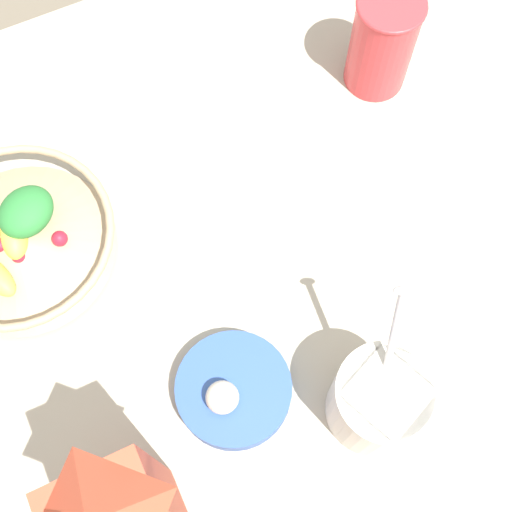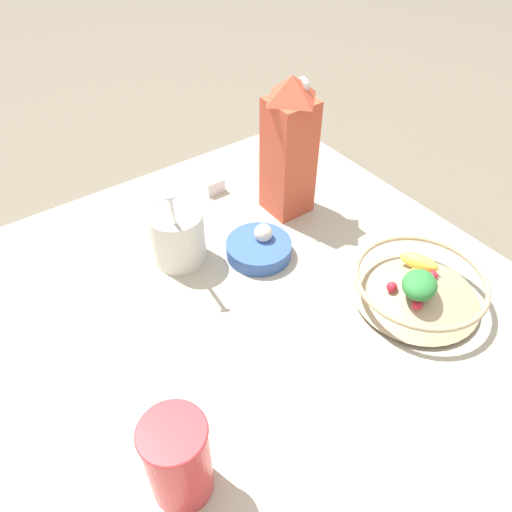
# 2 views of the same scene
# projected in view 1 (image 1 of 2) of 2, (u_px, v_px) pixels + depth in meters

# --- Properties ---
(ground_plane) EXTENTS (6.00, 6.00, 0.00)m
(ground_plane) POSITION_uv_depth(u_px,v_px,m) (274.00, 291.00, 0.91)
(ground_plane) COLOR #665B4C
(countertop) EXTENTS (1.01, 1.01, 0.04)m
(countertop) POSITION_uv_depth(u_px,v_px,m) (274.00, 285.00, 0.89)
(countertop) COLOR #B2A893
(countertop) RESTS_ON ground_plane
(fruit_bowl) EXTENTS (0.24, 0.24, 0.09)m
(fruit_bowl) POSITION_uv_depth(u_px,v_px,m) (18.00, 240.00, 0.85)
(fruit_bowl) COLOR tan
(fruit_bowl) RESTS_ON countertop
(yogurt_tub) EXTENTS (0.13, 0.11, 0.21)m
(yogurt_tub) POSITION_uv_depth(u_px,v_px,m) (380.00, 400.00, 0.76)
(yogurt_tub) COLOR silver
(yogurt_tub) RESTS_ON countertop
(drinking_cup) EXTENTS (0.09, 0.09, 0.15)m
(drinking_cup) POSITION_uv_depth(u_px,v_px,m) (383.00, 41.00, 0.91)
(drinking_cup) COLOR #DB383D
(drinking_cup) RESTS_ON countertop
(garlic_bowl) EXTENTS (0.13, 0.13, 0.06)m
(garlic_bowl) POSITION_uv_depth(u_px,v_px,m) (233.00, 391.00, 0.81)
(garlic_bowl) COLOR #3356A3
(garlic_bowl) RESTS_ON countertop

